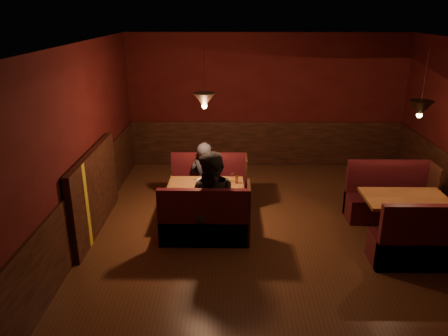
{
  "coord_description": "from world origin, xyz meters",
  "views": [
    {
      "loc": [
        -0.79,
        -5.91,
        3.36
      ],
      "look_at": [
        -0.88,
        0.66,
        0.95
      ],
      "focal_mm": 35.0,
      "sensor_mm": 36.0,
      "label": 1
    }
  ],
  "objects_px": {
    "main_table": "(207,193)",
    "main_bench_far": "(209,189)",
    "second_bench_far": "(388,201)",
    "second_bench_near": "(425,246)",
    "main_bench_near": "(205,225)",
    "second_table": "(405,208)",
    "diner_b": "(214,188)",
    "diner_a": "(205,165)"
  },
  "relations": [
    {
      "from": "second_bench_near",
      "to": "main_table",
      "type": "bearing_deg",
      "value": 156.83
    },
    {
      "from": "main_bench_far",
      "to": "second_bench_far",
      "type": "bearing_deg",
      "value": -9.72
    },
    {
      "from": "second_bench_near",
      "to": "second_bench_far",
      "type": "bearing_deg",
      "value": 90.0
    },
    {
      "from": "main_bench_far",
      "to": "diner_b",
      "type": "relative_size",
      "value": 0.77
    },
    {
      "from": "main_bench_far",
      "to": "second_bench_near",
      "type": "distance_m",
      "value": 3.64
    },
    {
      "from": "second_bench_near",
      "to": "diner_a",
      "type": "xyz_separation_m",
      "value": [
        -3.12,
        1.93,
        0.46
      ]
    },
    {
      "from": "second_table",
      "to": "diner_a",
      "type": "xyz_separation_m",
      "value": [
        -3.09,
        1.19,
        0.25
      ]
    },
    {
      "from": "second_bench_far",
      "to": "diner_a",
      "type": "height_order",
      "value": "diner_a"
    },
    {
      "from": "second_bench_far",
      "to": "diner_b",
      "type": "height_order",
      "value": "diner_b"
    },
    {
      "from": "second_bench_near",
      "to": "diner_a",
      "type": "distance_m",
      "value": 3.7
    },
    {
      "from": "main_bench_near",
      "to": "second_table",
      "type": "bearing_deg",
      "value": 2.61
    },
    {
      "from": "second_bench_far",
      "to": "diner_a",
      "type": "relative_size",
      "value": 0.89
    },
    {
      "from": "second_table",
      "to": "diner_a",
      "type": "height_order",
      "value": "diner_a"
    },
    {
      "from": "second_table",
      "to": "second_bench_near",
      "type": "height_order",
      "value": "second_bench_near"
    },
    {
      "from": "main_table",
      "to": "diner_a",
      "type": "height_order",
      "value": "diner_a"
    },
    {
      "from": "main_bench_far",
      "to": "main_bench_near",
      "type": "bearing_deg",
      "value": -90.0
    },
    {
      "from": "main_bench_far",
      "to": "second_bench_far",
      "type": "relative_size",
      "value": 0.99
    },
    {
      "from": "main_table",
      "to": "second_bench_far",
      "type": "distance_m",
      "value": 3.07
    },
    {
      "from": "main_bench_near",
      "to": "second_table",
      "type": "relative_size",
      "value": 1.09
    },
    {
      "from": "main_bench_far",
      "to": "main_bench_near",
      "type": "xyz_separation_m",
      "value": [
        0.0,
        -1.4,
        0.0
      ]
    },
    {
      "from": "second_bench_far",
      "to": "second_bench_near",
      "type": "distance_m",
      "value": 1.49
    },
    {
      "from": "main_table",
      "to": "main_bench_far",
      "type": "relative_size",
      "value": 0.91
    },
    {
      "from": "main_bench_far",
      "to": "diner_b",
      "type": "distance_m",
      "value": 1.49
    },
    {
      "from": "second_bench_near",
      "to": "diner_b",
      "type": "height_order",
      "value": "diner_b"
    },
    {
      "from": "main_table",
      "to": "second_bench_far",
      "type": "xyz_separation_m",
      "value": [
        3.05,
        0.18,
        -0.2
      ]
    },
    {
      "from": "main_table",
      "to": "main_bench_near",
      "type": "distance_m",
      "value": 0.73
    },
    {
      "from": "second_bench_far",
      "to": "main_bench_far",
      "type": "bearing_deg",
      "value": 170.28
    },
    {
      "from": "main_bench_near",
      "to": "second_bench_far",
      "type": "bearing_deg",
      "value": 16.14
    },
    {
      "from": "second_table",
      "to": "second_bench_far",
      "type": "relative_size",
      "value": 0.9
    },
    {
      "from": "main_bench_near",
      "to": "second_bench_far",
      "type": "relative_size",
      "value": 0.99
    },
    {
      "from": "diner_b",
      "to": "second_table",
      "type": "bearing_deg",
      "value": 18.64
    },
    {
      "from": "main_bench_near",
      "to": "second_bench_near",
      "type": "relative_size",
      "value": 0.99
    },
    {
      "from": "main_bench_far",
      "to": "second_table",
      "type": "xyz_separation_m",
      "value": [
        3.01,
        -1.26,
        0.23
      ]
    },
    {
      "from": "main_table",
      "to": "second_table",
      "type": "relative_size",
      "value": 0.99
    },
    {
      "from": "main_bench_near",
      "to": "main_table",
      "type": "bearing_deg",
      "value": 91.09
    },
    {
      "from": "main_table",
      "to": "second_bench_near",
      "type": "xyz_separation_m",
      "value": [
        3.05,
        -1.31,
        -0.2
      ]
    },
    {
      "from": "main_bench_near",
      "to": "diner_b",
      "type": "bearing_deg",
      "value": 16.61
    },
    {
      "from": "second_bench_near",
      "to": "diner_a",
      "type": "relative_size",
      "value": 0.89
    },
    {
      "from": "main_bench_near",
      "to": "second_bench_near",
      "type": "xyz_separation_m",
      "value": [
        3.04,
        -0.61,
        0.02
      ]
    },
    {
      "from": "main_bench_far",
      "to": "diner_a",
      "type": "relative_size",
      "value": 0.88
    },
    {
      "from": "main_bench_near",
      "to": "diner_b",
      "type": "height_order",
      "value": "diner_b"
    },
    {
      "from": "main_table",
      "to": "second_table",
      "type": "xyz_separation_m",
      "value": [
        3.03,
        -0.56,
        0.01
      ]
    }
  ]
}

